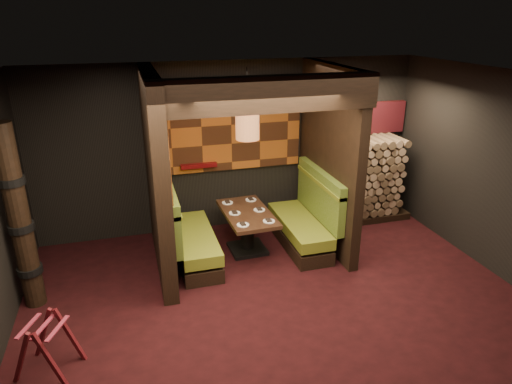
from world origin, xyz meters
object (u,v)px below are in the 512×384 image
at_px(pendant_lamp, 247,124).
at_px(firewood_stack, 362,179).
at_px(luggage_rack, 46,344).
at_px(dining_table, 247,225).
at_px(booth_bench_right, 305,222).
at_px(totem_column, 20,221).
at_px(booth_bench_left, 188,237).

bearing_deg(pendant_lamp, firewood_stack, 16.81).
xyz_separation_m(pendant_lamp, firewood_stack, (2.31, 0.70, -1.32)).
bearing_deg(luggage_rack, pendant_lamp, 35.27).
distance_m(dining_table, luggage_rack, 3.32).
bearing_deg(booth_bench_right, luggage_rack, -152.48).
height_order(booth_bench_right, pendant_lamp, pendant_lamp).
relative_size(booth_bench_right, pendant_lamp, 1.58).
relative_size(dining_table, firewood_stack, 0.75).
xyz_separation_m(luggage_rack, firewood_stack, (5.00, 2.60, 0.41)).
distance_m(pendant_lamp, totem_column, 3.20).
distance_m(booth_bench_right, dining_table, 0.96).
relative_size(pendant_lamp, firewood_stack, 0.58).
bearing_deg(firewood_stack, pendant_lamp, -163.19).
bearing_deg(booth_bench_right, firewood_stack, 27.35).
relative_size(booth_bench_right, totem_column, 0.67).
bearing_deg(booth_bench_left, pendant_lamp, 0.11).
xyz_separation_m(booth_bench_left, totem_column, (-2.09, -0.55, 0.79)).
bearing_deg(luggage_rack, booth_bench_right, 27.52).
relative_size(dining_table, totem_column, 0.54).
bearing_deg(booth_bench_left, booth_bench_right, 0.00).
xyz_separation_m(booth_bench_right, totem_column, (-3.98, -0.55, 0.79)).
height_order(booth_bench_right, dining_table, booth_bench_right).
relative_size(totem_column, firewood_stack, 1.39).
relative_size(booth_bench_left, booth_bench_right, 1.00).
bearing_deg(dining_table, totem_column, -168.75).
bearing_deg(totem_column, luggage_rack, -76.05).
xyz_separation_m(pendant_lamp, totem_column, (-3.02, -0.55, -0.88)).
bearing_deg(firewood_stack, totem_column, -166.81).
bearing_deg(firewood_stack, luggage_rack, -152.53).
relative_size(pendant_lamp, totem_column, 0.42).
bearing_deg(totem_column, firewood_stack, 13.19).
xyz_separation_m(booth_bench_right, firewood_stack, (1.35, 0.70, 0.35)).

